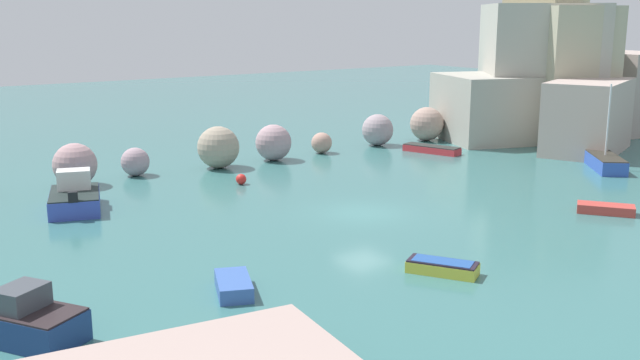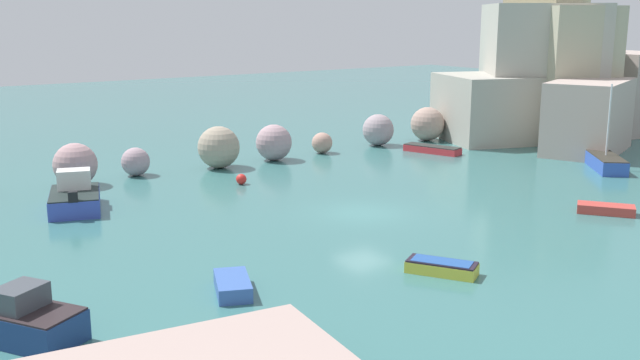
{
  "view_description": "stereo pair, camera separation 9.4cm",
  "coord_description": "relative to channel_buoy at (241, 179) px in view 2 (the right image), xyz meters",
  "views": [
    {
      "loc": [
        -21.66,
        -27.22,
        9.52
      ],
      "look_at": [
        0.0,
        3.68,
        1.0
      ],
      "focal_mm": 41.01,
      "sensor_mm": 36.0,
      "label": 1
    },
    {
      "loc": [
        -21.58,
        -27.27,
        9.52
      ],
      "look_at": [
        0.0,
        3.68,
        1.0
      ],
      "focal_mm": 41.01,
      "sensor_mm": 36.0,
      "label": 2
    }
  ],
  "objects": [
    {
      "name": "moored_boat_2",
      "position": [
        11.62,
        -15.86,
        -0.08
      ],
      "size": [
        2.43,
        2.8,
        0.45
      ],
      "rotation": [
        0.0,
        0.0,
        2.19
      ],
      "color": "#C13D35",
      "rests_on": "cove_water"
    },
    {
      "name": "moored_boat_5",
      "position": [
        -1.05,
        -17.47,
        -0.04
      ],
      "size": [
        2.24,
        2.79,
        0.51
      ],
      "rotation": [
        0.0,
        0.0,
        5.25
      ],
      "color": "#D7CC3F",
      "rests_on": "cove_water"
    },
    {
      "name": "moored_boat_7",
      "position": [
        15.95,
        1.01,
        -0.05
      ],
      "size": [
        2.39,
        4.25,
        0.51
      ],
      "rotation": [
        0.0,
        0.0,
        5.03
      ],
      "color": "red",
      "rests_on": "cove_water"
    },
    {
      "name": "moored_boat_4",
      "position": [
        -8.45,
        -14.69,
        -0.03
      ],
      "size": [
        1.96,
        2.62,
        0.55
      ],
      "rotation": [
        0.0,
        0.0,
        4.32
      ],
      "color": "#385EAE",
      "rests_on": "cove_water"
    },
    {
      "name": "moored_boat_0",
      "position": [
        -9.55,
        -0.18,
        0.33
      ],
      "size": [
        3.51,
        4.55,
        1.93
      ],
      "rotation": [
        0.0,
        0.0,
        1.25
      ],
      "color": "#394DB6",
      "rests_on": "cove_water"
    },
    {
      "name": "rock_breakwater",
      "position": [
        1.71,
        5.29,
        0.89
      ],
      "size": [
        42.8,
        3.43,
        2.67
      ],
      "color": "tan",
      "rests_on": "ground"
    },
    {
      "name": "moored_boat_3",
      "position": [
        21.02,
        -9.4,
        0.16
      ],
      "size": [
        4.37,
        4.7,
        5.39
      ],
      "rotation": [
        0.0,
        0.0,
        4.0
      ],
      "color": "#3153B5",
      "rests_on": "cove_water"
    },
    {
      "name": "moored_boat_1",
      "position": [
        -15.52,
        -14.26,
        0.32
      ],
      "size": [
        3.64,
        4.44,
        1.7
      ],
      "rotation": [
        0.0,
        0.0,
        5.26
      ],
      "color": "navy",
      "rests_on": "cove_water"
    },
    {
      "name": "cove_water",
      "position": [
        1.84,
        -8.98,
        -0.31
      ],
      "size": [
        160.0,
        160.0,
        0.0
      ],
      "primitive_type": "plane",
      "color": "#366C6B",
      "rests_on": "ground"
    },
    {
      "name": "channel_buoy",
      "position": [
        0.0,
        0.0,
        0.0
      ],
      "size": [
        0.61,
        0.61,
        0.61
      ],
      "primitive_type": "sphere",
      "color": "red",
      "rests_on": "cove_water"
    },
    {
      "name": "cliff_headland_right",
      "position": [
        28.74,
        1.04,
        4.09
      ],
      "size": [
        20.65,
        17.62,
        11.33
      ],
      "color": "#A8A498",
      "rests_on": "ground"
    }
  ]
}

